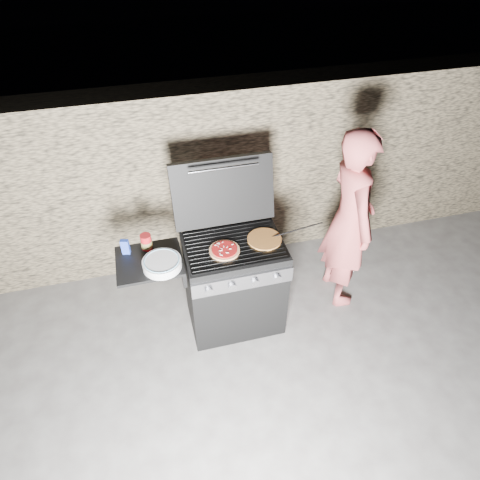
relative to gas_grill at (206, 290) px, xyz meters
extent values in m
plane|color=#464340|center=(0.25, 0.00, -0.46)|extent=(50.00, 50.00, 0.00)
cube|color=#817152|center=(0.25, 1.05, 0.44)|extent=(8.00, 0.35, 1.80)
cylinder|color=gold|center=(0.50, 0.00, 0.46)|extent=(0.31, 0.31, 0.01)
cylinder|color=maroon|center=(-0.42, 0.14, 0.51)|extent=(0.09, 0.09, 0.13)
cube|color=#1D39A1|center=(-0.58, 0.12, 0.51)|extent=(0.07, 0.05, 0.13)
cylinder|color=silver|center=(-0.33, -0.10, 0.48)|extent=(0.32, 0.32, 0.07)
imported|color=#B74E4E|center=(1.30, 0.11, 0.41)|extent=(0.44, 0.65, 1.73)
cylinder|color=black|center=(0.77, 0.00, 0.50)|extent=(0.44, 0.02, 0.09)
camera|label=1|loc=(-0.34, -2.48, 2.68)|focal=32.00mm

